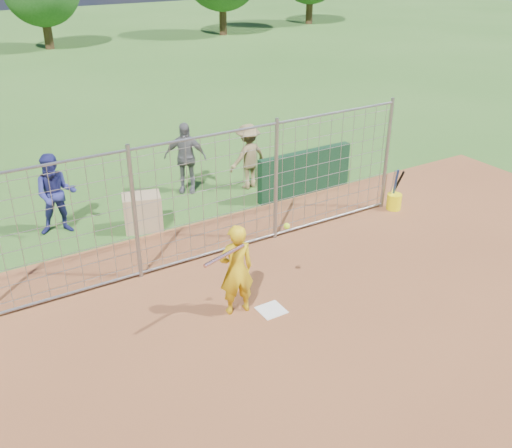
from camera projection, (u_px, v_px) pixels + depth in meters
ground at (265, 305)px, 9.89m from camera, size 100.00×100.00×0.00m
infield_dirt at (385, 415)px, 7.59m from camera, size 18.00×18.00×0.00m
home_plate at (271, 310)px, 9.73m from camera, size 0.43×0.43×0.02m
dugout_wall at (305, 173)px, 13.97m from camera, size 2.60×0.20×1.10m
batter at (236, 270)px, 9.36m from camera, size 0.65×0.47×1.64m
bystander_a at (56, 194)px, 11.95m from camera, size 1.01×0.87×1.77m
bystander_b at (185, 158)px, 13.95m from camera, size 1.10×0.94×1.77m
bystander_c at (248, 156)px, 14.20m from camera, size 1.15×0.78×1.65m
equipment_bin at (143, 212)px, 12.29m from camera, size 0.92×0.75×0.80m
equipment_in_play at (240, 248)px, 8.92m from camera, size 1.67×0.32×0.25m
bucket_with_bats at (394, 199)px, 13.28m from camera, size 0.34×0.39×0.98m
backstop_fence at (210, 198)px, 10.85m from camera, size 9.08×0.08×2.60m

